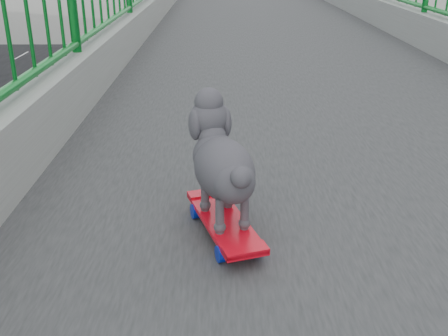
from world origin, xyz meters
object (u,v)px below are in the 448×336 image
at_px(car_0, 64,169).
at_px(car_5, 49,191).
at_px(skateboard, 224,223).
at_px(poodle, 222,161).

xyz_separation_m(car_0, car_5, (0.00, -1.79, -0.01)).
height_order(skateboard, poodle, poodle).
height_order(poodle, car_5, poodle).
relative_size(car_0, car_5, 0.98).
bearing_deg(poodle, skateboard, -90.00).
bearing_deg(car_5, poodle, -68.10).
relative_size(skateboard, car_0, 0.11).
distance_m(skateboard, poodle, 0.21).
bearing_deg(poodle, car_0, 91.71).
relative_size(poodle, car_5, 0.10).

